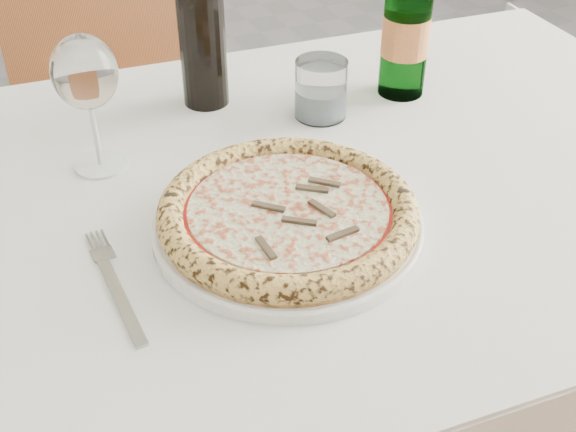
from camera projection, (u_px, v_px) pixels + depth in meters
name	position (u px, v px, depth m)	size (l,w,h in m)	color
dining_table	(258.00, 242.00, 0.99)	(1.47, 0.93, 0.76)	brown
chair_far	(114.00, 81.00, 1.68)	(0.46, 0.46, 0.93)	brown
plate	(288.00, 224.00, 0.85)	(0.32, 0.32, 0.02)	white
pizza	(288.00, 212.00, 0.84)	(0.31, 0.31, 0.03)	#EC9D54
fork	(115.00, 286.00, 0.78)	(0.03, 0.21, 0.00)	#A0A0A0
wine_glass	(85.00, 75.00, 0.89)	(0.08, 0.08, 0.19)	silver
tumbler	(321.00, 93.00, 1.06)	(0.08, 0.08, 0.09)	white
beer_bottle	(407.00, 25.00, 1.08)	(0.07, 0.07, 0.28)	#2B6D2F
wine_bottle	(201.00, 27.00, 1.05)	(0.07, 0.07, 0.28)	black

